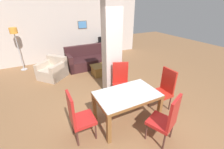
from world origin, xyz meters
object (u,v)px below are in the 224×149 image
Objects in this scene: bottle at (104,63)px; tv_screen at (106,41)px; dining_chair_far_right at (121,81)px; armchair at (53,71)px; tv_stand at (106,50)px; floor_lamp at (15,35)px; dining_chair_head_right at (164,88)px; dining_chair_head_left at (78,116)px; dining_chair_near_right at (166,119)px; sofa at (90,60)px; dining_table at (127,100)px; coffee_table at (101,70)px.

tv_screen is (1.12, 2.27, 0.24)m from bottle.
dining_chair_far_right is at bearing 60.46° from tv_screen.
tv_screen is at bearing -103.35° from armchair.
tv_stand is 0.58× the size of floor_lamp.
floor_lamp is at bearing -32.94° from dining_chair_far_right.
dining_chair_head_left is at bearing 90.00° from dining_chair_head_right.
dining_chair_head_right is 1.09× the size of tv_stand.
dining_chair_near_right is (0.00, -1.73, 0.00)m from dining_chair_far_right.
sofa is at bearing -138.24° from tv_stand.
dining_table is 1.28× the size of dining_chair_head_right.
tv_stand is at bearing 60.99° from coffee_table.
dining_chair_far_right is at bearing 41.71° from dining_chair_head_right.
dining_chair_head_right reaches higher than armchair.
sofa is (0.38, 3.61, -0.29)m from dining_table.
dining_chair_head_right is at bearing -76.34° from coffee_table.
dining_chair_head_left reaches higher than dining_table.
tv_stand is (1.21, 2.18, 0.03)m from coffee_table.
tv_screen is (2.93, 1.57, 0.45)m from armchair.
coffee_table is 2.55m from tv_screen.
armchair is 1.17× the size of tv_stand.
dining_table is 1.28× the size of dining_chair_far_right.
tv_screen is at bearing 63.78° from bottle.
dining_chair_head_left is 1.09× the size of tv_stand.
sofa is 1.65m from armchair.
dining_chair_far_right reaches higher than sofa.
dining_chair_far_right is 1.00× the size of dining_chair_near_right.
floor_lamp reaches higher than coffee_table.
dining_chair_head_left is at bearing 127.75° from dining_chair_near_right.
coffee_table is at bearing 50.56° from tv_screen.
bottle is at bearing -35.55° from floor_lamp.
dining_chair_far_right is 0.93× the size of armchair.
dining_chair_near_right is at bearing 89.61° from sofa.
dining_chair_head_right is at bearing 153.41° from dining_chair_far_right.
dining_table is 0.71× the size of sofa.
dining_chair_head_right and dining_chair_near_right have the same top height.
dining_chair_head_left is 0.93× the size of armchair.
dining_chair_head_right is 2.58m from bottle.
bottle is 3.62m from floor_lamp.
coffee_table is (1.72, -0.61, -0.07)m from armchair.
tv_screen is 0.53× the size of floor_lamp.
tv_stand is (1.33, 1.18, -0.07)m from sofa.
dining_table is 1.19× the size of armchair.
tv_screen is (1.33, 1.18, 0.42)m from sofa.
armchair is at bearing 160.59° from coffee_table.
sofa is 7.49× the size of bottle.
dining_table is at bearing 159.18° from armchair.
sofa is at bearing 96.64° from coffee_table.
coffee_table is 3.59m from floor_lamp.
sofa reaches higher than dining_table.
coffee_table is 2.91× the size of bottle.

